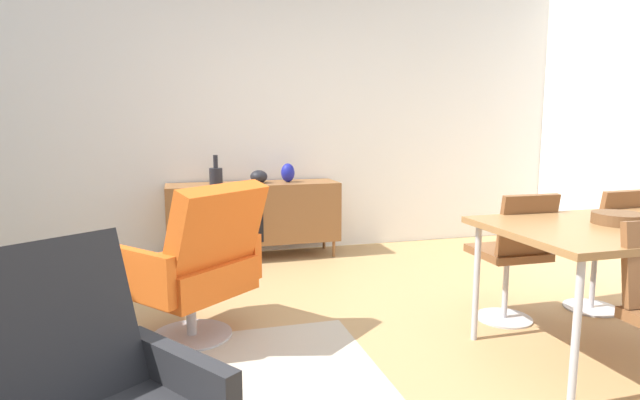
% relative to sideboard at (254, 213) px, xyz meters
% --- Properties ---
extents(ground_plane, '(8.32, 8.32, 0.00)m').
position_rel_sideboard_xyz_m(ground_plane, '(0.22, -2.30, -0.44)').
color(ground_plane, tan).
extents(wall_back, '(6.80, 0.12, 2.80)m').
position_rel_sideboard_xyz_m(wall_back, '(0.22, 0.30, 0.96)').
color(wall_back, white).
rests_on(wall_back, ground_plane).
extents(sideboard, '(1.60, 0.45, 0.72)m').
position_rel_sideboard_xyz_m(sideboard, '(0.00, 0.00, 0.00)').
color(sideboard, brown).
rests_on(sideboard, ground_plane).
extents(vase_cobalt, '(0.12, 0.12, 0.27)m').
position_rel_sideboard_xyz_m(vase_cobalt, '(-0.34, 0.00, 0.37)').
color(vase_cobalt, black).
rests_on(vase_cobalt, sideboard).
extents(vase_sculptural_dark, '(0.16, 0.16, 0.12)m').
position_rel_sideboard_xyz_m(vase_sculptural_dark, '(0.05, 0.00, 0.34)').
color(vase_sculptural_dark, black).
rests_on(vase_sculptural_dark, sideboard).
extents(vase_ceramic_small, '(0.13, 0.13, 0.18)m').
position_rel_sideboard_xyz_m(vase_ceramic_small, '(0.33, 0.00, 0.37)').
color(vase_ceramic_small, navy).
rests_on(vase_ceramic_small, sideboard).
extents(dining_table, '(1.60, 0.90, 0.74)m').
position_rel_sideboard_xyz_m(dining_table, '(1.70, -2.61, 0.26)').
color(dining_table, olive).
rests_on(dining_table, ground_plane).
extents(wooden_bowl_on_table, '(0.26, 0.26, 0.06)m').
position_rel_sideboard_xyz_m(wooden_bowl_on_table, '(1.58, -2.59, 0.33)').
color(wooden_bowl_on_table, brown).
rests_on(wooden_bowl_on_table, dining_table).
extents(dining_chair_back_left, '(0.41, 0.43, 0.86)m').
position_rel_sideboard_xyz_m(dining_chair_back_left, '(1.35, -2.05, 0.03)').
color(dining_chair_back_left, brown).
rests_on(dining_chair_back_left, ground_plane).
extents(dining_chair_back_right, '(0.42, 0.45, 0.86)m').
position_rel_sideboard_xyz_m(dining_chair_back_right, '(2.05, -2.05, 0.03)').
color(dining_chair_back_right, brown).
rests_on(dining_chair_back_right, ground_plane).
extents(lounge_chair_red, '(0.91, 0.90, 0.95)m').
position_rel_sideboard_xyz_m(lounge_chair_red, '(-0.59, -1.77, 0.03)').
color(lounge_chair_red, '#D85919').
rests_on(lounge_chair_red, ground_plane).
extents(side_table_round, '(0.44, 0.44, 0.52)m').
position_rel_sideboard_xyz_m(side_table_round, '(-1.23, -2.11, -0.12)').
color(side_table_round, white).
rests_on(side_table_round, ground_plane).
extents(fruit_bowl, '(0.20, 0.20, 0.11)m').
position_rel_sideboard_xyz_m(fruit_bowl, '(-1.23, -2.11, 0.12)').
color(fruit_bowl, '#262628').
rests_on(fruit_bowl, side_table_round).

